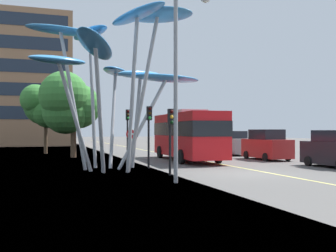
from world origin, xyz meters
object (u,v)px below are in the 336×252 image
(car_parked_mid, at_px, (266,146))
(street_lamp, at_px, (184,61))
(traffic_light_kerb_near, at_px, (171,127))
(leaf_sculpture, at_px, (115,56))
(traffic_light_island_mid, at_px, (128,123))
(car_parked_far, at_px, (233,144))
(traffic_light_kerb_far, at_px, (149,123))
(no_entry_sign, at_px, (131,141))
(car_parked_near, at_px, (336,150))
(red_bus, at_px, (187,133))

(car_parked_mid, height_order, street_lamp, street_lamp)
(traffic_light_kerb_near, height_order, car_parked_mid, traffic_light_kerb_near)
(leaf_sculpture, bearing_deg, traffic_light_kerb_near, -59.84)
(traffic_light_island_mid, bearing_deg, leaf_sculpture, -107.09)
(traffic_light_kerb_near, bearing_deg, car_parked_mid, 37.93)
(car_parked_far, bearing_deg, traffic_light_kerb_far, -135.46)
(traffic_light_island_mid, bearing_deg, no_entry_sign, -100.15)
(leaf_sculpture, distance_m, car_parked_mid, 14.08)
(no_entry_sign, bearing_deg, car_parked_near, -27.82)
(car_parked_mid, distance_m, street_lamp, 15.56)
(car_parked_near, relative_size, no_entry_sign, 1.99)
(traffic_light_kerb_near, bearing_deg, car_parked_near, 5.52)
(leaf_sculpture, distance_m, car_parked_far, 17.42)
(red_bus, relative_size, car_parked_far, 2.29)
(no_entry_sign, bearing_deg, car_parked_mid, 5.54)
(leaf_sculpture, bearing_deg, red_bus, 40.43)
(leaf_sculpture, bearing_deg, car_parked_near, -11.29)
(traffic_light_kerb_near, relative_size, car_parked_mid, 0.73)
(car_parked_mid, xyz_separation_m, street_lamp, (-10.53, -10.69, 4.11))
(traffic_light_island_mid, xyz_separation_m, car_parked_mid, (9.77, -3.84, -1.68))
(red_bus, height_order, traffic_light_kerb_near, red_bus)
(traffic_light_island_mid, bearing_deg, traffic_light_kerb_far, -93.51)
(leaf_sculpture, bearing_deg, car_parked_mid, 19.54)
(leaf_sculpture, height_order, car_parked_mid, leaf_sculpture)
(leaf_sculpture, bearing_deg, no_entry_sign, 63.66)
(red_bus, distance_m, car_parked_far, 8.29)
(leaf_sculpture, relative_size, car_parked_near, 2.58)
(car_parked_near, relative_size, car_parked_far, 0.99)
(car_parked_mid, distance_m, no_entry_sign, 10.70)
(car_parked_far, relative_size, street_lamp, 0.56)
(car_parked_near, height_order, car_parked_far, car_parked_near)
(traffic_light_island_mid, bearing_deg, red_bus, -35.97)
(leaf_sculpture, distance_m, traffic_light_kerb_far, 4.28)
(street_lamp, bearing_deg, traffic_light_kerb_far, 87.62)
(leaf_sculpture, height_order, car_parked_near, leaf_sculpture)
(leaf_sculpture, distance_m, traffic_light_island_mid, 9.31)
(traffic_light_island_mid, bearing_deg, car_parked_near, -46.28)
(street_lamp, bearing_deg, traffic_light_island_mid, 87.00)
(red_bus, distance_m, no_entry_sign, 5.17)
(red_bus, relative_size, no_entry_sign, 4.59)
(red_bus, relative_size, car_parked_mid, 2.32)
(traffic_light_kerb_near, bearing_deg, traffic_light_island_mid, 87.89)
(car_parked_near, height_order, street_lamp, street_lamp)
(street_lamp, bearing_deg, red_bus, 68.62)
(red_bus, xyz_separation_m, street_lamp, (-4.60, -11.75, 3.18))
(leaf_sculpture, xyz_separation_m, car_parked_far, (12.67, 10.69, -5.35))
(traffic_light_kerb_far, bearing_deg, traffic_light_kerb_near, -89.17)
(car_parked_near, bearing_deg, street_lamp, -161.13)
(car_parked_near, bearing_deg, leaf_sculpture, 168.71)
(red_bus, relative_size, traffic_light_island_mid, 2.75)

